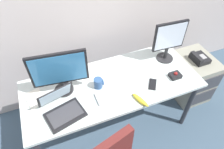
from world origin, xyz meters
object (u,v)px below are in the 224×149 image
at_px(trackball_mouse, 175,75).
at_px(desk_phone, 199,58).
at_px(banana, 140,100).
at_px(monitor_side, 169,39).
at_px(coffee_mug, 98,83).
at_px(keyboard, 117,93).
at_px(paper_notepad, 35,99).
at_px(monitor_main, 59,71).
at_px(cell_phone, 153,84).
at_px(laptop, 62,107).
at_px(file_cabinet, 191,77).

bearing_deg(trackball_mouse, desk_phone, 23.42).
bearing_deg(banana, monitor_side, 39.13).
bearing_deg(coffee_mug, keyboard, -48.87).
relative_size(keyboard, banana, 2.16).
bearing_deg(paper_notepad, trackball_mouse, -9.88).
xyz_separation_m(monitor_main, banana, (0.60, -0.38, -0.23)).
height_order(monitor_side, cell_phone, monitor_side).
xyz_separation_m(monitor_side, laptop, (-1.19, -0.27, -0.20)).
distance_m(keyboard, laptop, 0.51).
relative_size(monitor_main, coffee_mug, 4.84).
height_order(trackball_mouse, coffee_mug, coffee_mug).
bearing_deg(laptop, desk_phone, 7.35).
relative_size(coffee_mug, cell_phone, 0.72).
bearing_deg(monitor_main, laptop, -105.64).
height_order(laptop, paper_notepad, laptop).
bearing_deg(monitor_main, cell_phone, -17.04).
distance_m(file_cabinet, desk_phone, 0.34).
bearing_deg(trackball_mouse, paper_notepad, 170.12).
bearing_deg(trackball_mouse, laptop, 179.35).
bearing_deg(cell_phone, trackball_mouse, 36.17).
bearing_deg(coffee_mug, desk_phone, 2.98).
height_order(file_cabinet, cell_phone, cell_phone).
xyz_separation_m(file_cabinet, monitor_side, (-0.47, 0.04, 0.70)).
distance_m(desk_phone, keyboard, 1.17).
bearing_deg(laptop, keyboard, -0.26).
relative_size(monitor_side, cell_phone, 3.17).
bearing_deg(keyboard, monitor_side, 21.64).
bearing_deg(trackball_mouse, coffee_mug, 167.99).
xyz_separation_m(coffee_mug, banana, (0.29, -0.30, -0.03)).
xyz_separation_m(desk_phone, coffee_mug, (-1.27, -0.07, 0.15)).
xyz_separation_m(monitor_side, banana, (-0.52, -0.42, -0.23)).
xyz_separation_m(laptop, trackball_mouse, (1.13, -0.01, -0.03)).
bearing_deg(banana, cell_phone, 33.59).
bearing_deg(monitor_side, keyboard, -158.36).
bearing_deg(keyboard, trackball_mouse, -0.97).
height_order(monitor_main, monitor_side, monitor_side).
bearing_deg(cell_phone, banana, -112.05).
height_order(file_cabinet, banana, banana).
height_order(file_cabinet, coffee_mug, coffee_mug).
xyz_separation_m(desk_phone, monitor_main, (-1.59, 0.01, 0.35)).
height_order(desk_phone, banana, banana).
bearing_deg(monitor_side, banana, -140.87).
bearing_deg(monitor_side, file_cabinet, -4.40).
bearing_deg(coffee_mug, monitor_side, 8.40).
height_order(paper_notepad, banana, banana).
bearing_deg(paper_notepad, monitor_main, 1.59).
bearing_deg(coffee_mug, paper_notepad, 172.92).
height_order(laptop, cell_phone, laptop).
height_order(desk_phone, keyboard, keyboard).
height_order(laptop, coffee_mug, laptop).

